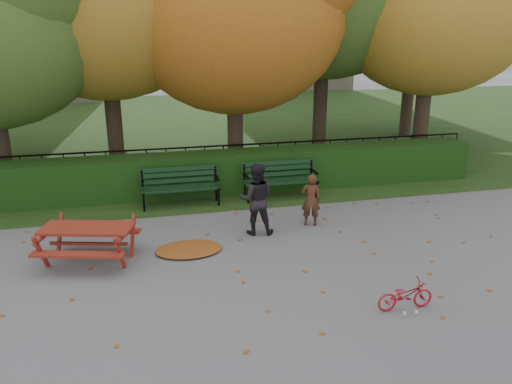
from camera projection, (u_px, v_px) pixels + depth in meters
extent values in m
plane|color=slate|center=(277.00, 268.00, 8.55)|extent=(90.00, 90.00, 0.00)
plane|color=#1A3514|center=(189.00, 125.00, 21.51)|extent=(90.00, 90.00, 0.00)
cube|color=black|center=(229.00, 172.00, 12.56)|extent=(13.00, 0.90, 1.00)
cube|color=black|center=(224.00, 179.00, 13.43)|extent=(14.00, 0.04, 0.04)
cube|color=black|center=(223.00, 146.00, 13.15)|extent=(14.00, 0.04, 0.04)
cylinder|color=black|center=(107.00, 171.00, 12.64)|extent=(0.03, 0.03, 1.00)
cylinder|color=black|center=(224.00, 164.00, 13.30)|extent=(0.03, 0.03, 1.00)
cylinder|color=black|center=(329.00, 158.00, 13.97)|extent=(0.03, 0.03, 1.00)
cylinder|color=black|center=(440.00, 151.00, 14.74)|extent=(0.03, 0.03, 1.00)
cylinder|color=#31221A|center=(0.00, 140.00, 12.30)|extent=(0.44, 0.44, 2.62)
cylinder|color=#31221A|center=(114.00, 118.00, 13.93)|extent=(0.44, 0.44, 3.15)
cylinder|color=#31221A|center=(235.00, 124.00, 13.97)|extent=(0.44, 0.44, 2.80)
ellipsoid|color=#914317|center=(234.00, 10.00, 13.05)|extent=(6.00, 6.00, 5.40)
cylinder|color=#31221A|center=(320.00, 102.00, 15.73)|extent=(0.44, 0.44, 3.50)
cylinder|color=#31221A|center=(422.00, 114.00, 15.02)|extent=(0.44, 0.44, 2.97)
ellipsoid|color=#96671B|center=(433.00, 1.00, 14.04)|extent=(5.80, 5.80, 5.22)
cylinder|color=#31221A|center=(408.00, 94.00, 19.09)|extent=(0.44, 0.44, 3.15)
ellipsoid|color=#32541E|center=(417.00, 0.00, 18.05)|extent=(6.00, 6.00, 5.40)
cube|color=black|center=(181.00, 190.00, 11.29)|extent=(1.80, 0.12, 0.04)
cube|color=black|center=(181.00, 188.00, 11.46)|extent=(1.80, 0.12, 0.04)
cube|color=black|center=(180.00, 186.00, 11.63)|extent=(1.80, 0.12, 0.04)
cube|color=black|center=(179.00, 180.00, 11.68)|extent=(1.80, 0.05, 0.10)
cube|color=black|center=(179.00, 174.00, 11.63)|extent=(1.80, 0.05, 0.10)
cube|color=black|center=(179.00, 169.00, 11.59)|extent=(1.80, 0.05, 0.10)
cube|color=black|center=(143.00, 192.00, 11.28)|extent=(0.05, 0.55, 0.06)
cube|color=black|center=(142.00, 179.00, 11.46)|extent=(0.05, 0.05, 0.41)
cylinder|color=black|center=(144.00, 202.00, 11.17)|extent=(0.05, 0.05, 0.44)
cylinder|color=black|center=(143.00, 197.00, 11.51)|extent=(0.05, 0.05, 0.44)
cube|color=black|center=(142.00, 183.00, 11.24)|extent=(0.05, 0.45, 0.04)
cube|color=black|center=(217.00, 186.00, 11.65)|extent=(0.05, 0.55, 0.06)
cube|color=black|center=(215.00, 174.00, 11.83)|extent=(0.05, 0.05, 0.41)
cylinder|color=black|center=(219.00, 197.00, 11.55)|extent=(0.05, 0.05, 0.44)
cylinder|color=black|center=(216.00, 192.00, 11.88)|extent=(0.05, 0.05, 0.44)
cube|color=black|center=(217.00, 178.00, 11.61)|extent=(0.05, 0.45, 0.04)
cube|color=black|center=(283.00, 183.00, 11.82)|extent=(1.80, 0.12, 0.04)
cube|color=black|center=(281.00, 181.00, 11.99)|extent=(1.80, 0.12, 0.04)
cube|color=black|center=(279.00, 179.00, 12.16)|extent=(1.80, 0.12, 0.04)
cube|color=black|center=(278.00, 174.00, 12.21)|extent=(1.80, 0.05, 0.10)
cube|color=black|center=(278.00, 168.00, 12.16)|extent=(1.80, 0.05, 0.10)
cube|color=black|center=(278.00, 163.00, 12.12)|extent=(1.80, 0.05, 0.10)
cube|color=black|center=(247.00, 184.00, 11.81)|extent=(0.05, 0.55, 0.06)
cube|color=black|center=(244.00, 172.00, 11.99)|extent=(0.05, 0.05, 0.41)
cylinder|color=black|center=(248.00, 195.00, 11.70)|extent=(0.05, 0.05, 0.44)
cylinder|color=black|center=(245.00, 190.00, 12.04)|extent=(0.05, 0.05, 0.44)
cube|color=black|center=(246.00, 176.00, 11.77)|extent=(0.05, 0.45, 0.04)
cube|color=black|center=(314.00, 180.00, 12.18)|extent=(0.05, 0.55, 0.06)
cube|color=black|center=(311.00, 168.00, 12.37)|extent=(0.05, 0.05, 0.41)
cylinder|color=black|center=(317.00, 190.00, 12.08)|extent=(0.05, 0.05, 0.44)
cylinder|color=black|center=(312.00, 185.00, 12.41)|extent=(0.05, 0.05, 0.44)
cube|color=black|center=(314.00, 171.00, 12.14)|extent=(0.05, 0.45, 0.04)
cube|color=maroon|center=(87.00, 228.00, 8.61)|extent=(1.66, 1.03, 0.05)
cube|color=maroon|center=(77.00, 255.00, 8.19)|extent=(1.55, 0.62, 0.04)
cube|color=maroon|center=(98.00, 231.00, 9.18)|extent=(1.55, 0.62, 0.04)
cube|color=maroon|center=(41.00, 253.00, 8.35)|extent=(0.17, 0.44, 0.75)
cube|color=maroon|center=(60.00, 235.00, 9.08)|extent=(0.17, 0.44, 0.75)
cube|color=maroon|center=(49.00, 231.00, 8.65)|extent=(0.36, 1.13, 0.05)
cube|color=maroon|center=(120.00, 254.00, 8.31)|extent=(0.17, 0.44, 0.75)
cube|color=maroon|center=(133.00, 236.00, 9.04)|extent=(0.17, 0.44, 0.75)
cube|color=maroon|center=(126.00, 232.00, 8.61)|extent=(0.36, 1.13, 0.05)
cube|color=maroon|center=(89.00, 244.00, 8.70)|extent=(1.34, 0.41, 0.05)
ellipsoid|color=#652B0F|center=(189.00, 249.00, 9.21)|extent=(1.26, 0.89, 0.09)
imported|color=#452616|center=(311.00, 200.00, 10.31)|extent=(0.46, 0.38, 1.10)
imported|color=black|center=(256.00, 199.00, 9.83)|extent=(0.81, 0.69, 1.45)
imported|color=#B01020|center=(405.00, 295.00, 7.24)|extent=(0.86, 0.30, 0.45)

